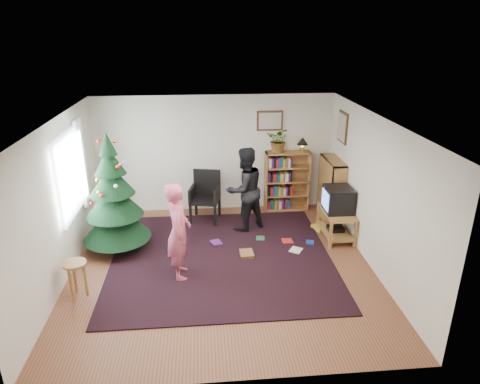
{
  "coord_description": "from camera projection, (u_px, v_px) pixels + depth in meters",
  "views": [
    {
      "loc": [
        -0.27,
        -6.27,
        3.82
      ],
      "look_at": [
        0.36,
        0.63,
        1.1
      ],
      "focal_mm": 32.0,
      "sensor_mm": 36.0,
      "label": 1
    }
  ],
  "objects": [
    {
      "name": "floor_clutter",
      "position": [
        277.0,
        242.0,
        7.98
      ],
      "size": [
        2.29,
        1.12,
        0.08
      ],
      "color": "#A51E19",
      "rests_on": "rug"
    },
    {
      "name": "person_by_chair",
      "position": [
        245.0,
        189.0,
        8.29
      ],
      "size": [
        1.02,
        0.96,
        1.68
      ],
      "primitive_type": "imported",
      "rotation": [
        0.0,
        0.0,
        3.67
      ],
      "color": "black",
      "rests_on": "rug"
    },
    {
      "name": "person_standing",
      "position": [
        179.0,
        231.0,
        6.69
      ],
      "size": [
        0.43,
        0.61,
        1.6
      ],
      "primitive_type": "imported",
      "rotation": [
        0.0,
        0.0,
        1.65
      ],
      "color": "#BB4A61",
      "rests_on": "rug"
    },
    {
      "name": "wall_left",
      "position": [
        59.0,
        204.0,
        6.56
      ],
      "size": [
        0.02,
        5.0,
        2.5
      ],
      "primitive_type": "cube",
      "color": "silver",
      "rests_on": "floor"
    },
    {
      "name": "window_pane",
      "position": [
        69.0,
        176.0,
        7.03
      ],
      "size": [
        0.04,
        1.2,
        1.4
      ],
      "primitive_type": "cube",
      "color": "silver",
      "rests_on": "wall_left"
    },
    {
      "name": "picture_right",
      "position": [
        343.0,
        127.0,
        8.35
      ],
      "size": [
        0.03,
        0.5,
        0.6
      ],
      "color": "#4C3319",
      "rests_on": "wall_right"
    },
    {
      "name": "crt_tv",
      "position": [
        338.0,
        199.0,
        7.96
      ],
      "size": [
        0.49,
        0.53,
        0.47
      ],
      "color": "black",
      "rests_on": "tv_stand"
    },
    {
      "name": "christmas_tree",
      "position": [
        114.0,
        203.0,
        7.49
      ],
      "size": [
        1.19,
        1.19,
        2.16
      ],
      "rotation": [
        0.0,
        0.0,
        0.36
      ],
      "color": "#3F2816",
      "rests_on": "rug"
    },
    {
      "name": "rug",
      "position": [
        222.0,
        257.0,
        7.51
      ],
      "size": [
        3.8,
        3.6,
        0.02
      ],
      "primitive_type": "cube",
      "color": "black",
      "rests_on": "floor"
    },
    {
      "name": "curtain",
      "position": [
        83.0,
        163.0,
        7.68
      ],
      "size": [
        0.06,
        0.35,
        1.6
      ],
      "primitive_type": "cube",
      "color": "white",
      "rests_on": "wall_left"
    },
    {
      "name": "potted_plant",
      "position": [
        279.0,
        140.0,
        8.94
      ],
      "size": [
        0.62,
        0.58,
        0.54
      ],
      "primitive_type": "imported",
      "rotation": [
        0.0,
        0.0,
        -0.41
      ],
      "color": "gray",
      "rests_on": "bookshelf_back"
    },
    {
      "name": "wall_back",
      "position": [
        215.0,
        154.0,
        9.09
      ],
      "size": [
        5.0,
        0.02,
        2.5
      ],
      "primitive_type": "cube",
      "color": "silver",
      "rests_on": "floor"
    },
    {
      "name": "bookshelf_back",
      "position": [
        287.0,
        180.0,
        9.29
      ],
      "size": [
        0.95,
        0.3,
        1.3
      ],
      "color": "#A3723A",
      "rests_on": "floor"
    },
    {
      "name": "wall_front",
      "position": [
        233.0,
        289.0,
        4.46
      ],
      "size": [
        5.0,
        0.02,
        2.5
      ],
      "primitive_type": "cube",
      "color": "silver",
      "rests_on": "floor"
    },
    {
      "name": "wall_right",
      "position": [
        374.0,
        193.0,
        6.98
      ],
      "size": [
        0.02,
        5.0,
        2.5
      ],
      "primitive_type": "cube",
      "color": "silver",
      "rests_on": "floor"
    },
    {
      "name": "picture_back",
      "position": [
        270.0,
        121.0,
        8.91
      ],
      "size": [
        0.55,
        0.03,
        0.42
      ],
      "color": "#4C3319",
      "rests_on": "wall_back"
    },
    {
      "name": "armchair",
      "position": [
        205.0,
        193.0,
        8.85
      ],
      "size": [
        0.68,
        0.68,
        1.04
      ],
      "rotation": [
        0.0,
        0.0,
        -0.22
      ],
      "color": "black",
      "rests_on": "rug"
    },
    {
      "name": "stool",
      "position": [
        75.0,
        270.0,
        6.31
      ],
      "size": [
        0.34,
        0.34,
        0.57
      ],
      "color": "#A3723A",
      "rests_on": "floor"
    },
    {
      "name": "table_lamp",
      "position": [
        302.0,
        142.0,
        9.0
      ],
      "size": [
        0.24,
        0.24,
        0.32
      ],
      "color": "#A57F33",
      "rests_on": "bookshelf_back"
    },
    {
      "name": "tv_stand",
      "position": [
        336.0,
        221.0,
        8.13
      ],
      "size": [
        0.52,
        0.94,
        0.55
      ],
      "color": "#A3723A",
      "rests_on": "floor"
    },
    {
      "name": "bookshelf_right",
      "position": [
        331.0,
        189.0,
        8.79
      ],
      "size": [
        0.3,
        0.95,
        1.3
      ],
      "rotation": [
        0.0,
        0.0,
        1.57
      ],
      "color": "#A3723A",
      "rests_on": "floor"
    },
    {
      "name": "floor",
      "position": [
        222.0,
        267.0,
        7.23
      ],
      "size": [
        5.0,
        5.0,
        0.0
      ],
      "primitive_type": "plane",
      "color": "brown",
      "rests_on": "ground"
    },
    {
      "name": "ceiling",
      "position": [
        220.0,
        120.0,
        6.32
      ],
      "size": [
        5.0,
        5.0,
        0.0
      ],
      "primitive_type": "plane",
      "rotation": [
        3.14,
        0.0,
        0.0
      ],
      "color": "white",
      "rests_on": "wall_back"
    }
  ]
}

